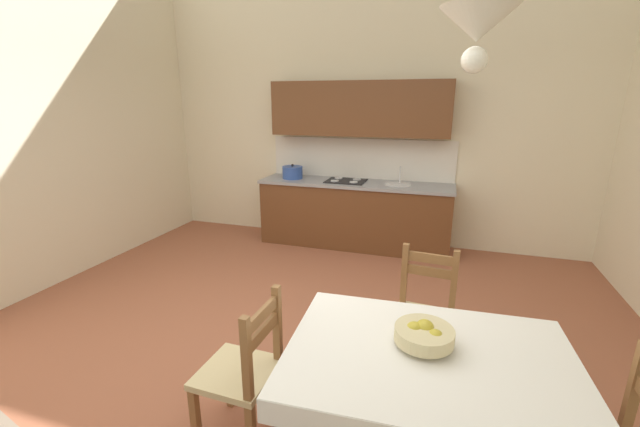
% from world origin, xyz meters
% --- Properties ---
extents(ground_plane, '(6.45, 6.21, 0.10)m').
position_xyz_m(ground_plane, '(0.00, 0.00, -0.05)').
color(ground_plane, '#99563D').
extents(wall_back, '(6.45, 0.12, 4.27)m').
position_xyz_m(wall_back, '(0.00, 2.86, 2.13)').
color(wall_back, beige).
rests_on(wall_back, ground_plane).
extents(kitchen_cabinetry, '(2.59, 0.63, 2.20)m').
position_xyz_m(kitchen_cabinetry, '(-0.08, 2.53, 0.86)').
color(kitchen_cabinetry, brown).
rests_on(kitchen_cabinetry, ground_plane).
extents(dining_table, '(1.46, 1.07, 0.75)m').
position_xyz_m(dining_table, '(1.07, -0.86, 0.63)').
color(dining_table, brown).
rests_on(dining_table, ground_plane).
extents(dining_chair_tv_side, '(0.43, 0.43, 0.93)m').
position_xyz_m(dining_chair_tv_side, '(0.06, -0.91, 0.44)').
color(dining_chair_tv_side, '#D1BC89').
rests_on(dining_chair_tv_side, ground_plane).
extents(dining_chair_kitchen_side, '(0.45, 0.45, 0.93)m').
position_xyz_m(dining_chair_kitchen_side, '(1.01, 0.04, 0.44)').
color(dining_chair_kitchen_side, '#D1BC89').
rests_on(dining_chair_kitchen_side, ground_plane).
extents(fruit_bowl, '(0.30, 0.30, 0.12)m').
position_xyz_m(fruit_bowl, '(1.04, -0.79, 0.81)').
color(fruit_bowl, beige).
rests_on(fruit_bowl, dining_table).
extents(pendant_lamp, '(0.32, 0.32, 0.81)m').
position_xyz_m(pendant_lamp, '(1.15, -0.73, 2.25)').
color(pendant_lamp, black).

